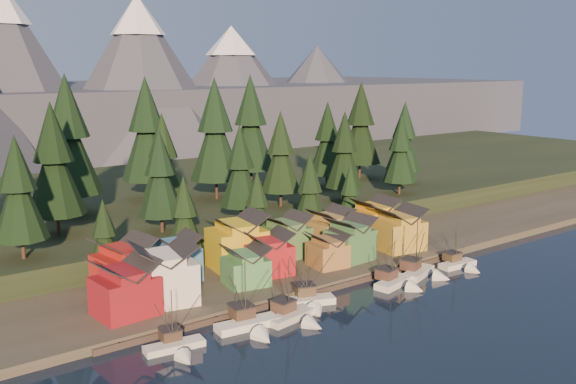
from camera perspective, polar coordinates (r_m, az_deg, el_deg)
ground at (r=104.51m, az=7.58°, el=-11.40°), size 500.00×500.00×0.00m
shore_strip at (r=133.92m, az=-4.49°, el=-5.83°), size 400.00×50.00×1.50m
hillside at (r=176.35m, az=-13.23°, el=-1.14°), size 420.00×100.00×6.00m
dock at (r=115.81m, az=1.82°, el=-8.72°), size 80.00×4.00×1.00m
mountain_ridge at (r=289.46m, az=-24.22°, el=7.57°), size 560.00×190.00×90.00m
boat_0 at (r=94.43m, az=-9.89°, el=-12.85°), size 9.21×9.84×9.80m
boat_1 at (r=99.97m, az=-3.33°, el=-11.04°), size 10.68×11.43×11.74m
boat_2 at (r=103.12m, az=0.70°, el=-10.34°), size 9.65×10.22×11.08m
boat_3 at (r=109.21m, az=1.92°, el=-9.06°), size 9.99×10.49×11.31m
boat_4 at (r=119.78m, az=9.80°, el=-7.25°), size 9.27×9.91×11.66m
boat_5 at (r=126.32m, az=11.96°, el=-6.32°), size 9.59×10.23×11.95m
boat_6 at (r=133.25m, az=15.15°, el=-5.72°), size 8.59×9.25×10.35m
house_front_0 at (r=104.14m, az=-14.30°, el=-8.08°), size 9.63×9.18×8.98m
house_front_1 at (r=107.74m, az=-10.99°, el=-6.95°), size 11.28×10.97×10.07m
house_front_2 at (r=114.83m, az=-3.79°, el=-6.43°), size 8.42×8.46×7.07m
house_front_3 at (r=120.12m, az=-1.80°, el=-5.32°), size 9.17×8.86×8.16m
house_front_4 at (r=124.91m, az=3.55°, el=-5.06°), size 7.21×7.66×6.63m
house_front_5 at (r=129.00m, az=5.54°, el=-4.04°), size 8.90×8.20×8.78m
house_front_6 at (r=137.63m, az=9.86°, el=-3.12°), size 10.27×9.86×9.03m
house_back_0 at (r=113.25m, az=-14.38°, el=-6.28°), size 10.02×9.71×9.76m
house_back_1 at (r=118.56m, az=-9.93°, el=-5.63°), size 8.00×8.09×8.49m
house_back_2 at (r=123.97m, az=-4.58°, el=-4.19°), size 11.16×10.46×10.65m
house_back_3 at (r=130.49m, az=-0.18°, el=-3.80°), size 8.86×7.94×8.78m
house_back_4 at (r=135.73m, az=3.78°, el=-3.22°), size 8.24×7.92×8.84m
house_back_5 at (r=143.68m, az=7.64°, el=-2.34°), size 9.25×9.35×9.48m
tree_hill_2 at (r=121.73m, az=-22.84°, el=0.01°), size 9.57×9.57×22.29m
tree_hill_3 at (r=135.30m, az=-20.09°, el=2.42°), size 11.65×11.65×27.14m
tree_hill_4 at (r=151.50m, az=-18.93°, el=4.47°), size 13.88×13.88×32.32m
tree_hill_5 at (r=132.88m, az=-11.30°, el=1.41°), size 9.26×9.26×21.58m
tree_hill_6 at (r=149.50m, az=-11.04°, el=2.90°), size 10.05×10.05×23.41m
tree_hill_7 at (r=139.75m, az=-4.28°, el=2.04°), size 9.19×9.19×21.40m
tree_hill_8 at (r=163.49m, az=-6.48°, el=5.23°), size 13.34×13.34×31.08m
tree_hill_9 at (r=154.23m, az=-0.67°, el=3.34°), size 9.99×9.99×23.28m
tree_hill_10 at (r=178.65m, az=-3.34°, el=5.86°), size 13.47×13.47×31.39m
tree_hill_11 at (r=160.39m, az=5.02°, el=3.52°), size 9.80×9.80×22.83m
tree_hill_12 at (r=177.48m, az=3.52°, el=4.54°), size 10.37×10.37×24.17m
tree_hill_13 at (r=171.57m, az=9.97°, el=3.59°), size 9.07×9.07×21.12m
tree_hill_14 at (r=193.57m, az=6.46°, el=5.85°), size 12.48×12.48×29.07m
tree_hill_15 at (r=165.93m, az=-12.43°, el=5.17°), size 13.44×13.44×31.31m
tree_hill_17 at (r=186.87m, az=10.29°, el=4.65°), size 10.20×10.20×23.75m
tree_shore_0 at (r=119.47m, az=-16.00°, el=-3.83°), size 6.58×6.58×15.33m
tree_shore_1 at (r=125.42m, az=-9.20°, el=-2.19°), size 7.61×7.61×17.74m
tree_shore_2 at (r=133.95m, az=-2.75°, el=-1.33°), size 7.35×7.35×17.13m
tree_shore_3 at (r=141.79m, az=1.94°, el=-0.06°), size 8.40×8.40×19.58m
tree_shore_4 at (r=149.85m, az=5.51°, el=-0.29°), size 6.79×6.79×15.81m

